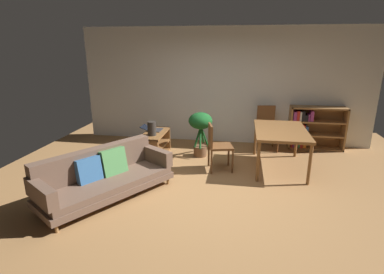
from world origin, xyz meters
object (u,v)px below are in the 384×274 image
at_px(dining_table, 281,133).
at_px(media_console, 155,145).
at_px(desk_speaker, 152,128).
at_px(open_laptop, 153,129).
at_px(dining_chair_near, 266,126).
at_px(bookshelf, 311,127).
at_px(fabric_couch, 104,176).
at_px(potted_floor_plant, 200,126).
at_px(dining_chair_far, 217,144).

bearing_deg(dining_table, media_console, 175.65).
height_order(media_console, desk_speaker, desk_speaker).
distance_m(open_laptop, dining_chair_near, 2.55).
distance_m(dining_chair_near, bookshelf, 1.04).
xyz_separation_m(fabric_couch, open_laptop, (0.19, 2.00, 0.21)).
xyz_separation_m(media_console, potted_floor_plant, (0.93, 0.21, 0.39)).
bearing_deg(bookshelf, desk_speaker, -158.03).
bearing_deg(dining_table, desk_speaker, 179.90).
distance_m(media_console, potted_floor_plant, 1.04).
bearing_deg(dining_chair_far, open_laptop, 154.96).
bearing_deg(desk_speaker, dining_chair_far, -12.48).
xyz_separation_m(desk_speaker, dining_table, (2.50, -0.00, 0.02)).
relative_size(dining_chair_near, dining_chair_far, 1.10).
distance_m(fabric_couch, dining_chair_near, 3.81).
bearing_deg(fabric_couch, open_laptop, 84.64).
relative_size(desk_speaker, potted_floor_plant, 0.30).
bearing_deg(fabric_couch, bookshelf, 39.31).
bearing_deg(potted_floor_plant, open_laptop, -178.57).
relative_size(open_laptop, potted_floor_plant, 0.46).
bearing_deg(dining_chair_far, fabric_couch, -140.71).
distance_m(media_console, dining_table, 2.55).
distance_m(desk_speaker, dining_chair_far, 1.38).
bearing_deg(media_console, potted_floor_plant, 12.90).
height_order(media_console, bookshelf, bookshelf).
bearing_deg(open_laptop, media_console, -63.54).
bearing_deg(media_console, dining_table, -4.35).
distance_m(fabric_couch, media_console, 1.84).
xyz_separation_m(open_laptop, desk_speaker, (0.10, -0.37, 0.12)).
distance_m(media_console, dining_chair_far, 1.45).
bearing_deg(fabric_couch, potted_floor_plant, 59.03).
relative_size(desk_speaker, dining_table, 0.19).
relative_size(potted_floor_plant, bookshelf, 0.79).
bearing_deg(media_console, dining_chair_near, 22.18).
bearing_deg(fabric_couch, dining_chair_near, 46.56).
distance_m(desk_speaker, bookshelf, 3.62).
distance_m(open_laptop, bookshelf, 3.58).
bearing_deg(desk_speaker, potted_floor_plant, 23.29).
bearing_deg(bookshelf, dining_chair_near, -168.20).
xyz_separation_m(media_console, dining_chair_far, (1.34, -0.48, 0.24)).
relative_size(potted_floor_plant, dining_chair_near, 0.97).
bearing_deg(potted_floor_plant, dining_chair_far, -59.63).
relative_size(dining_table, dining_chair_far, 1.66).
bearing_deg(potted_floor_plant, media_console, -167.10).
bearing_deg(dining_chair_near, desk_speaker, -153.97).
distance_m(fabric_couch, desk_speaker, 1.68).
xyz_separation_m(open_laptop, dining_chair_near, (2.43, 0.76, -0.02)).
bearing_deg(open_laptop, dining_chair_far, -25.04).
relative_size(fabric_couch, media_console, 2.08).
bearing_deg(dining_chair_far, media_console, 160.22).
bearing_deg(fabric_couch, desk_speaker, 80.04).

